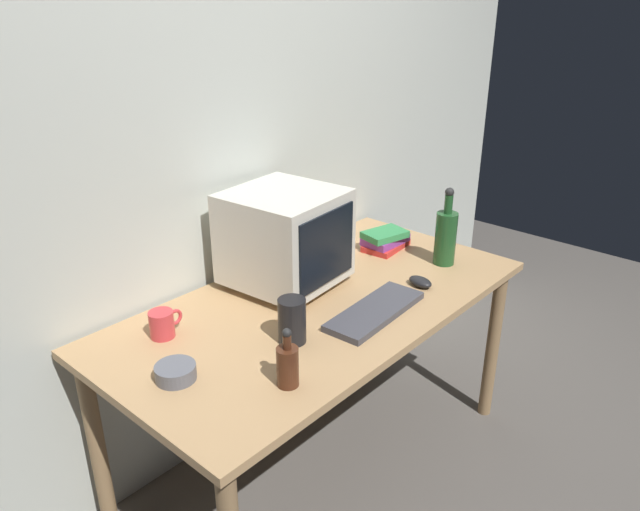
{
  "coord_description": "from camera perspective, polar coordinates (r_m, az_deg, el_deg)",
  "views": [
    {
      "loc": [
        -1.46,
        -1.3,
        1.8
      ],
      "look_at": [
        0.0,
        0.0,
        0.93
      ],
      "focal_mm": 34.14,
      "sensor_mm": 36.0,
      "label": 1
    }
  ],
  "objects": [
    {
      "name": "book_stack",
      "position": [
        2.65,
        6.14,
        1.47
      ],
      "size": [
        0.23,
        0.16,
        0.09
      ],
      "color": "red",
      "rests_on": "desk"
    },
    {
      "name": "metal_canister",
      "position": [
        1.94,
        -2.64,
        -6.12
      ],
      "size": [
        0.09,
        0.09,
        0.15
      ],
      "primitive_type": "cylinder",
      "color": "black",
      "rests_on": "desk"
    },
    {
      "name": "cd_spindle",
      "position": [
        1.84,
        -13.38,
        -10.6
      ],
      "size": [
        0.12,
        0.12,
        0.04
      ],
      "primitive_type": "cylinder",
      "color": "#595B66",
      "rests_on": "desk"
    },
    {
      "name": "bottle_tall",
      "position": [
        2.51,
        11.7,
        1.83
      ],
      "size": [
        0.09,
        0.09,
        0.32
      ],
      "color": "#1E4C23",
      "rests_on": "desk"
    },
    {
      "name": "keyboard",
      "position": [
        2.13,
        5.18,
        -5.21
      ],
      "size": [
        0.43,
        0.18,
        0.02
      ],
      "primitive_type": "cube",
      "rotation": [
        0.0,
        0.0,
        0.06
      ],
      "color": "#3F3F47",
      "rests_on": "desk"
    },
    {
      "name": "mug",
      "position": [
        2.04,
        -14.54,
        -6.22
      ],
      "size": [
        0.12,
        0.08,
        0.09
      ],
      "color": "#CC383D",
      "rests_on": "desk"
    },
    {
      "name": "computer_mouse",
      "position": [
        2.34,
        9.38,
        -2.45
      ],
      "size": [
        0.07,
        0.11,
        0.04
      ],
      "primitive_type": "ellipsoid",
      "rotation": [
        0.0,
        0.0,
        -0.14
      ],
      "color": "black",
      "rests_on": "desk"
    },
    {
      "name": "bottle_short",
      "position": [
        1.74,
        -3.06,
        -10.17
      ],
      "size": [
        0.06,
        0.06,
        0.18
      ],
      "color": "#472314",
      "rests_on": "desk"
    },
    {
      "name": "desk",
      "position": [
        2.25,
        -0.0,
        -6.18
      ],
      "size": [
        1.62,
        0.82,
        0.75
      ],
      "color": "tan",
      "rests_on": "ground"
    },
    {
      "name": "crt_monitor",
      "position": [
        2.25,
        -3.31,
        1.64
      ],
      "size": [
        0.41,
        0.42,
        0.37
      ],
      "color": "beige",
      "rests_on": "desk"
    },
    {
      "name": "ground_plane",
      "position": [
        2.65,
        -0.0,
        -18.79
      ],
      "size": [
        6.0,
        6.0,
        0.0
      ],
      "primitive_type": "plane",
      "color": "#56514C"
    },
    {
      "name": "back_wall",
      "position": [
        2.35,
        -8.69,
        10.16
      ],
      "size": [
        4.0,
        0.08,
        2.5
      ],
      "primitive_type": "cube",
      "color": "beige",
      "rests_on": "ground"
    }
  ]
}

